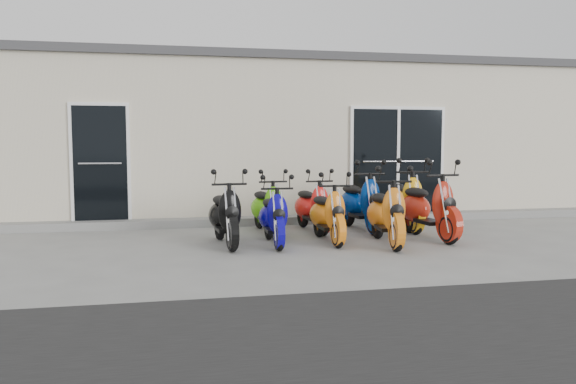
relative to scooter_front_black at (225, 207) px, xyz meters
name	(u,v)px	position (x,y,z in m)	size (l,w,h in m)	color
ground	(295,242)	(1.12, 0.06, -0.60)	(80.00, 80.00, 0.00)	gray
building	(251,142)	(1.12, 5.26, 1.00)	(14.00, 6.00, 3.20)	beige
roof_cap	(251,73)	(1.12, 5.26, 2.68)	(14.20, 6.20, 0.16)	#3F3F42
front_step	(273,220)	(1.12, 2.08, -0.53)	(14.00, 0.40, 0.15)	gray
door_left	(100,160)	(-2.08, 2.23, 0.66)	(1.07, 0.08, 2.22)	black
door_right	(397,158)	(3.72, 2.23, 0.66)	(2.02, 0.08, 2.22)	black
scooter_front_black	(225,207)	(0.00, 0.00, 0.00)	(0.59, 1.63, 1.20)	black
scooter_front_blue	(273,209)	(0.73, -0.10, -0.04)	(0.55, 1.51, 1.12)	#0A0487
scooter_front_orange_a	(328,206)	(1.62, -0.04, -0.03)	(0.56, 1.55, 1.14)	orange
scooter_front_orange_b	(386,205)	(2.45, -0.43, 0.02)	(0.61, 1.69, 1.25)	orange
scooter_front_red	(428,199)	(3.33, -0.02, 0.06)	(0.65, 1.79, 1.32)	#AF2211
scooter_back_green	(267,200)	(0.83, 1.09, -0.03)	(0.56, 1.54, 1.14)	#53B70E
scooter_back_red	(312,200)	(1.65, 1.09, -0.03)	(0.56, 1.54, 1.14)	red
scooter_back_blue	(360,195)	(2.51, 0.99, 0.04)	(0.64, 1.75, 1.29)	navy
scooter_back_yellow	(404,193)	(3.33, 0.97, 0.06)	(0.65, 1.79, 1.32)	#EDA712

